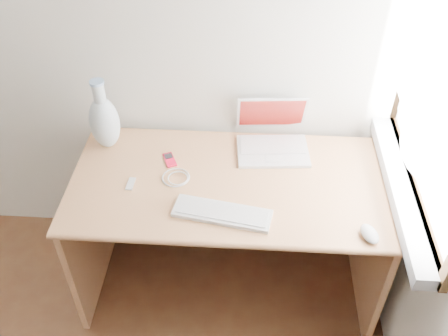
# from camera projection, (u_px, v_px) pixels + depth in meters

# --- Properties ---
(back_wall) EXTENTS (3.50, 0.04, 2.60)m
(back_wall) POSITION_uv_depth(u_px,v_px,m) (4.00, 10.00, 2.12)
(back_wall) COLOR white
(back_wall) RESTS_ON floor
(window) EXTENTS (0.11, 0.99, 1.10)m
(window) POSITION_uv_depth(u_px,v_px,m) (441.00, 86.00, 1.71)
(window) COLOR white
(window) RESTS_ON right_wall
(desk) EXTENTS (1.38, 0.69, 0.73)m
(desk) POSITION_uv_depth(u_px,v_px,m) (230.00, 201.00, 2.36)
(desk) COLOR tan
(desk) RESTS_ON floor
(laptop) EXTENTS (0.34, 0.29, 0.22)m
(laptop) POSITION_uv_depth(u_px,v_px,m) (273.00, 138.00, 2.30)
(laptop) COLOR white
(laptop) RESTS_ON desk
(external_keyboard) EXTENTS (0.41, 0.19, 0.02)m
(external_keyboard) POSITION_uv_depth(u_px,v_px,m) (222.00, 213.00, 2.00)
(external_keyboard) COLOR white
(external_keyboard) RESTS_ON desk
(mouse) EXTENTS (0.09, 0.12, 0.04)m
(mouse) POSITION_uv_depth(u_px,v_px,m) (370.00, 234.00, 1.91)
(mouse) COLOR white
(mouse) RESTS_ON desk
(ipod) EXTENTS (0.08, 0.11, 0.01)m
(ipod) POSITION_uv_depth(u_px,v_px,m) (170.00, 160.00, 2.26)
(ipod) COLOR red
(ipod) RESTS_ON desk
(cable_coil) EXTENTS (0.13, 0.13, 0.01)m
(cable_coil) POSITION_uv_depth(u_px,v_px,m) (176.00, 177.00, 2.17)
(cable_coil) COLOR white
(cable_coil) RESTS_ON desk
(remote) EXTENTS (0.03, 0.08, 0.01)m
(remote) POSITION_uv_depth(u_px,v_px,m) (131.00, 184.00, 2.14)
(remote) COLOR white
(remote) RESTS_ON desk
(vase) EXTENTS (0.14, 0.14, 0.35)m
(vase) POSITION_uv_depth(u_px,v_px,m) (104.00, 121.00, 2.25)
(vase) COLOR silver
(vase) RESTS_ON desk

